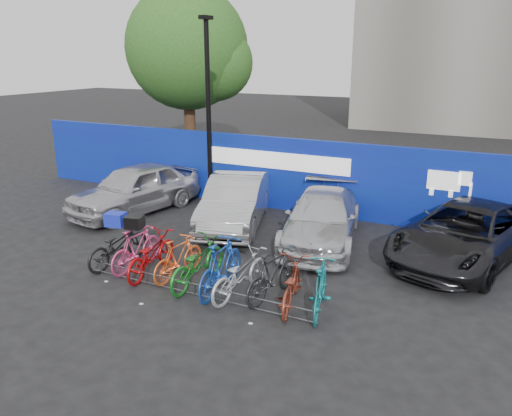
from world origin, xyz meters
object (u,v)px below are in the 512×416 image
Objects in this scene: car_1 at (235,202)px; bike_9 at (321,288)px; tree at (192,51)px; bike_1 at (137,248)px; bike_3 at (178,258)px; bike_8 at (290,285)px; bike_rack at (194,289)px; bike_4 at (197,263)px; lamppost at (208,108)px; bike_2 at (151,255)px; car_2 at (322,218)px; car_0 at (135,188)px; bike_6 at (240,274)px; bike_0 at (118,245)px; bike_5 at (221,266)px; car_3 at (466,233)px; bike_7 at (273,275)px.

car_1 reaches higher than bike_9.
bike_1 is at bearing -64.67° from tree.
bike_3 reaches higher than bike_8.
bike_3 is (1.20, 0.01, -0.03)m from bike_1.
bike_rack is 2.79× the size of bike_4.
bike_rack is (3.20, -6.00, -3.11)m from lamppost.
bike_2 is (-1.51, 0.49, 0.34)m from bike_rack.
bike_2 is 1.04× the size of bike_8.
car_2 reaches higher than bike_rack.
lamppost reaches higher than car_0.
car_0 is 6.95m from bike_6.
bike_3 is at bearing -174.52° from bike_0.
car_2 is at bearing -130.96° from bike_2.
bike_0 is 3.47m from bike_6.
bike_2 is (3.47, -3.71, -0.29)m from car_0.
bike_5 is at bearing -54.88° from tree.
bike_9 is (7.63, -3.68, -0.25)m from car_0.
bike_0 is at bearing -44.66° from car_0.
tree reaches higher than car_2.
bike_9 is (4.66, -0.09, 0.02)m from bike_1.
bike_9 is (-2.36, -4.14, -0.17)m from car_3.
lamppost is 6.17m from bike_1.
bike_2 is at bearing -11.54° from bike_9.
car_0 is 2.58× the size of bike_9.
lamppost reaches higher than bike_rack.
bike_5 is at bearing -57.00° from lamppost.
bike_9 is (4.16, 0.02, 0.04)m from bike_2.
bike_5 reaches higher than bike_rack.
bike_2 is 2.38m from bike_6.
bike_3 is at bearing 11.98° from bike_7.
bike_7 is (1.79, 0.13, 0.02)m from bike_4.
bike_0 is 0.96× the size of bike_4.
bike_9 is (5.24, -0.09, 0.04)m from bike_0.
bike_1 is at bearing -116.66° from car_1.
car_3 is at bearing -139.38° from bike_4.
bike_5 is at bearing 174.36° from bike_2.
bike_1 reaches higher than bike_8.
tree is 14.56m from bike_9.
bike_1 reaches higher than bike_rack.
bike_9 is at bearing -175.62° from bike_0.
car_1 is 0.98× the size of car_2.
bike_rack is 0.74m from bike_5.
bike_0 is at bearing -14.30° from bike_8.
bike_5 is (1.92, -0.06, 0.10)m from bike_2.
bike_1 is at bearing 11.86° from bike_7.
bike_7 is 1.00× the size of bike_8.
tree reaches higher than car_3.
bike_4 reaches higher than bike_1.
car_0 is at bearing -33.49° from bike_3.
bike_4 reaches higher than bike_3.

